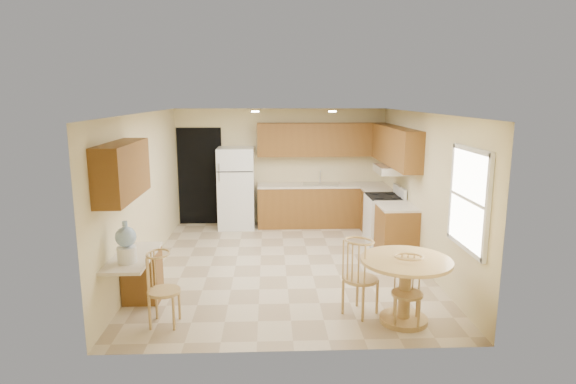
{
  "coord_description": "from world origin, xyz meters",
  "views": [
    {
      "loc": [
        -0.26,
        -7.6,
        2.77
      ],
      "look_at": [
        0.06,
        0.3,
        1.18
      ],
      "focal_mm": 30.0,
      "sensor_mm": 36.0,
      "label": 1
    }
  ],
  "objects_px": {
    "chair_table_a": "(362,272)",
    "refrigerator": "(236,188)",
    "chair_desk": "(162,285)",
    "water_crock": "(126,244)",
    "stove": "(384,219)",
    "chair_table_b": "(410,287)",
    "dining_table": "(405,281)"
  },
  "relations": [
    {
      "from": "water_crock",
      "to": "chair_table_a",
      "type": "bearing_deg",
      "value": -0.2
    },
    {
      "from": "stove",
      "to": "refrigerator",
      "type": "bearing_deg",
      "value": 157.01
    },
    {
      "from": "refrigerator",
      "to": "chair_table_a",
      "type": "height_order",
      "value": "refrigerator"
    },
    {
      "from": "chair_table_a",
      "to": "water_crock",
      "type": "relative_size",
      "value": 1.91
    },
    {
      "from": "stove",
      "to": "chair_table_b",
      "type": "relative_size",
      "value": 1.26
    },
    {
      "from": "stove",
      "to": "chair_desk",
      "type": "relative_size",
      "value": 1.2
    },
    {
      "from": "chair_desk",
      "to": "water_crock",
      "type": "relative_size",
      "value": 1.76
    },
    {
      "from": "refrigerator",
      "to": "chair_table_b",
      "type": "relative_size",
      "value": 1.97
    },
    {
      "from": "refrigerator",
      "to": "chair_table_a",
      "type": "bearing_deg",
      "value": -66.96
    },
    {
      "from": "chair_table_a",
      "to": "refrigerator",
      "type": "bearing_deg",
      "value": 159.49
    },
    {
      "from": "chair_table_a",
      "to": "water_crock",
      "type": "bearing_deg",
      "value": -133.75
    },
    {
      "from": "dining_table",
      "to": "chair_table_a",
      "type": "distance_m",
      "value": 0.53
    },
    {
      "from": "chair_table_b",
      "to": "water_crock",
      "type": "height_order",
      "value": "water_crock"
    },
    {
      "from": "water_crock",
      "to": "dining_table",
      "type": "bearing_deg",
      "value": -2.78
    },
    {
      "from": "stove",
      "to": "chair_desk",
      "type": "bearing_deg",
      "value": -136.33
    },
    {
      "from": "chair_desk",
      "to": "water_crock",
      "type": "height_order",
      "value": "water_crock"
    },
    {
      "from": "dining_table",
      "to": "chair_desk",
      "type": "distance_m",
      "value": 2.95
    },
    {
      "from": "stove",
      "to": "chair_table_a",
      "type": "height_order",
      "value": "stove"
    },
    {
      "from": "refrigerator",
      "to": "stove",
      "type": "relative_size",
      "value": 1.57
    },
    {
      "from": "dining_table",
      "to": "chair_desk",
      "type": "height_order",
      "value": "chair_desk"
    },
    {
      "from": "water_crock",
      "to": "stove",
      "type": "bearing_deg",
      "value": 38.42
    },
    {
      "from": "dining_table",
      "to": "chair_desk",
      "type": "bearing_deg",
      "value": -179.25
    },
    {
      "from": "chair_table_a",
      "to": "chair_desk",
      "type": "distance_m",
      "value": 2.46
    },
    {
      "from": "stove",
      "to": "chair_table_a",
      "type": "relative_size",
      "value": 1.1
    },
    {
      "from": "stove",
      "to": "chair_table_a",
      "type": "bearing_deg",
      "value": -108.22
    },
    {
      "from": "chair_table_a",
      "to": "chair_desk",
      "type": "height_order",
      "value": "chair_table_a"
    },
    {
      "from": "refrigerator",
      "to": "chair_table_a",
      "type": "distance_m",
      "value": 4.73
    },
    {
      "from": "stove",
      "to": "chair_desk",
      "type": "height_order",
      "value": "stove"
    },
    {
      "from": "chair_table_a",
      "to": "chair_desk",
      "type": "relative_size",
      "value": 1.09
    },
    {
      "from": "chair_table_a",
      "to": "chair_desk",
      "type": "xyz_separation_m",
      "value": [
        -2.45,
        -0.19,
        -0.05
      ]
    },
    {
      "from": "stove",
      "to": "water_crock",
      "type": "distance_m",
      "value": 5.04
    },
    {
      "from": "chair_table_b",
      "to": "refrigerator",
      "type": "bearing_deg",
      "value": -50.18
    }
  ]
}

